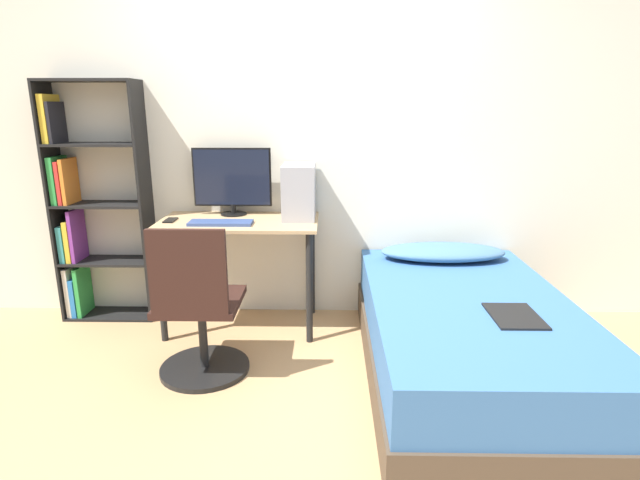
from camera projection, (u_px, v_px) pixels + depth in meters
name	position (u px, v px, depth m)	size (l,w,h in m)	color
ground_plane	(284.00, 433.00, 2.40)	(14.00, 14.00, 0.00)	tan
wall_back	(299.00, 146.00, 3.55)	(8.00, 0.05, 2.50)	silver
desk	(239.00, 238.00, 3.41)	(1.07, 0.58, 0.77)	tan
bookshelf	(87.00, 211.00, 3.55)	(0.66, 0.25, 1.70)	black
office_chair	(199.00, 319.00, 2.83)	(0.52, 0.52, 0.92)	black
bed	(467.00, 338.00, 2.84)	(1.12, 1.93, 0.49)	#4C3D2D
pillow	(443.00, 252.00, 3.44)	(0.85, 0.36, 0.11)	teal
magazine	(515.00, 316.00, 2.52)	(0.24, 0.32, 0.01)	black
monitor	(232.00, 180.00, 3.49)	(0.55, 0.18, 0.47)	black
keyboard	(221.00, 223.00, 3.26)	(0.41, 0.15, 0.02)	#33477A
pc_tower	(299.00, 191.00, 3.41)	(0.22, 0.36, 0.37)	#99999E
phone	(170.00, 220.00, 3.36)	(0.07, 0.14, 0.01)	black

